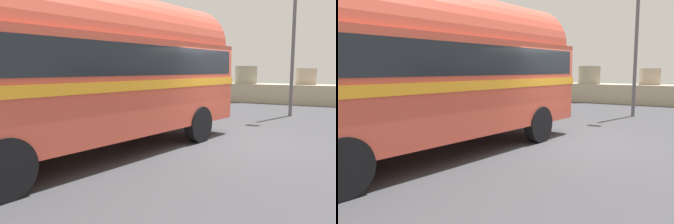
{
  "view_description": "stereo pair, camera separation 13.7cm",
  "coord_description": "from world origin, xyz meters",
  "views": [
    {
      "loc": [
        2.87,
        -8.42,
        1.95
      ],
      "look_at": [
        -0.34,
        -2.8,
        1.13
      ],
      "focal_mm": 35.97,
      "sensor_mm": 36.0,
      "label": 1
    },
    {
      "loc": [
        2.99,
        -8.35,
        1.95
      ],
      "look_at": [
        -0.34,
        -2.8,
        1.13
      ],
      "focal_mm": 35.97,
      "sensor_mm": 36.0,
      "label": 2
    }
  ],
  "objects": [
    {
      "name": "breakwater",
      "position": [
        0.19,
        11.83,
        0.76
      ],
      "size": [
        31.36,
        2.31,
        2.48
      ],
      "color": "#B5A68D",
      "rests_on": "ground"
    },
    {
      "name": "lamp_post",
      "position": [
        0.39,
        6.15,
        3.58
      ],
      "size": [
        0.44,
        1.0,
        6.34
      ],
      "color": "#5B5B60",
      "rests_on": "ground"
    },
    {
      "name": "vintage_coach",
      "position": [
        -2.3,
        -2.71,
        2.05
      ],
      "size": [
        3.69,
        8.85,
        3.7
      ],
      "rotation": [
        0.0,
        0.0,
        -0.15
      ],
      "color": "black",
      "rests_on": "ground"
    },
    {
      "name": "ground",
      "position": [
        0.0,
        0.0,
        0.01
      ],
      "size": [
        32.0,
        26.0,
        0.02
      ],
      "color": "#3D3D41"
    }
  ]
}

